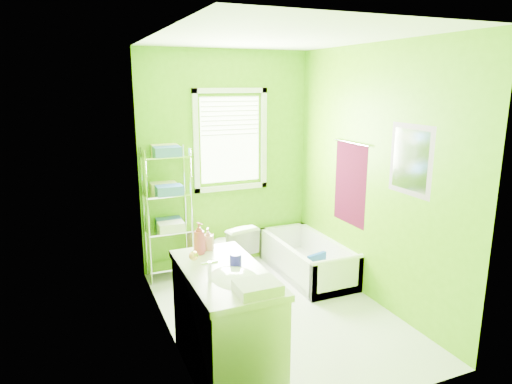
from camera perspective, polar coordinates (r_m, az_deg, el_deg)
name	(u,v)px	position (r m, az deg, el deg)	size (l,w,h in m)	color
ground	(277,313)	(4.67, 2.63, -14.86)	(2.90, 2.90, 0.00)	silver
room_envelope	(279,159)	(4.17, 2.86, 4.20)	(2.14, 2.94, 2.62)	#569B07
window	(231,135)	(5.48, -3.19, 7.16)	(0.92, 0.05, 1.22)	white
door	(201,274)	(3.06, -6.84, -10.10)	(0.09, 0.80, 2.00)	white
right_wall_decor	(372,175)	(4.73, 14.31, 2.13)	(0.04, 1.48, 1.17)	#42071D
bathtub	(308,264)	(5.47, 6.58, -8.92)	(0.63, 1.35, 0.44)	white
toilet	(231,250)	(5.33, -3.12, -7.21)	(0.37, 0.66, 0.67)	white
vanity	(226,319)	(3.63, -3.78, -15.58)	(0.59, 1.14, 1.12)	silver
wire_shelf_unit	(169,199)	(5.24, -10.85, -0.84)	(0.52, 0.41, 1.55)	silver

